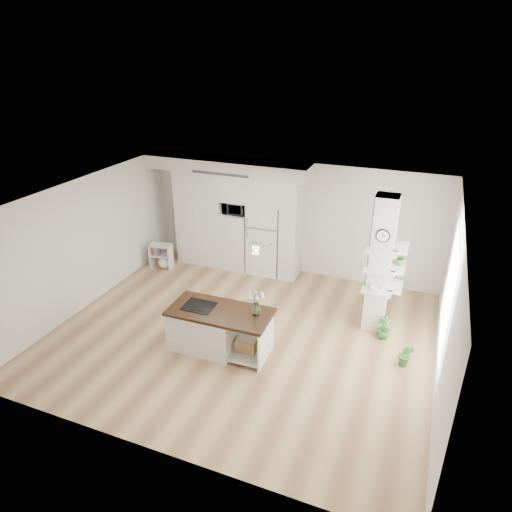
{
  "coord_description": "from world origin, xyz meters",
  "views": [
    {
      "loc": [
        2.96,
        -6.73,
        5.08
      ],
      "look_at": [
        -0.07,
        0.9,
        1.26
      ],
      "focal_mm": 32.0,
      "sensor_mm": 36.0,
      "label": 1
    }
  ],
  "objects_px": {
    "kitchen_island": "(211,327)",
    "floor_plant_a": "(406,355)",
    "refrigerator": "(266,238)",
    "bookshelf": "(162,258)"
  },
  "relations": [
    {
      "from": "kitchen_island",
      "to": "bookshelf",
      "type": "relative_size",
      "value": 2.96
    },
    {
      "from": "bookshelf",
      "to": "floor_plant_a",
      "type": "xyz_separation_m",
      "value": [
        5.98,
        -1.76,
        -0.05
      ]
    },
    {
      "from": "kitchen_island",
      "to": "floor_plant_a",
      "type": "distance_m",
      "value": 3.45
    },
    {
      "from": "refrigerator",
      "to": "kitchen_island",
      "type": "distance_m",
      "value": 3.3
    },
    {
      "from": "kitchen_island",
      "to": "floor_plant_a",
      "type": "xyz_separation_m",
      "value": [
        3.36,
        0.74,
        -0.21
      ]
    },
    {
      "from": "kitchen_island",
      "to": "floor_plant_a",
      "type": "relative_size",
      "value": 4.03
    },
    {
      "from": "refrigerator",
      "to": "floor_plant_a",
      "type": "bearing_deg",
      "value": -35.63
    },
    {
      "from": "refrigerator",
      "to": "floor_plant_a",
      "type": "xyz_separation_m",
      "value": [
        3.52,
        -2.53,
        -0.65
      ]
    },
    {
      "from": "bookshelf",
      "to": "floor_plant_a",
      "type": "height_order",
      "value": "bookshelf"
    },
    {
      "from": "kitchen_island",
      "to": "bookshelf",
      "type": "bearing_deg",
      "value": 135.14
    }
  ]
}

